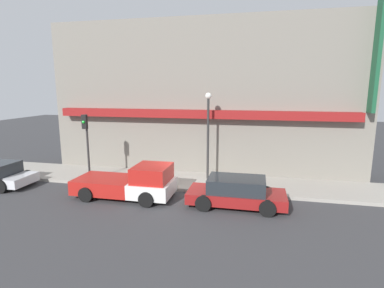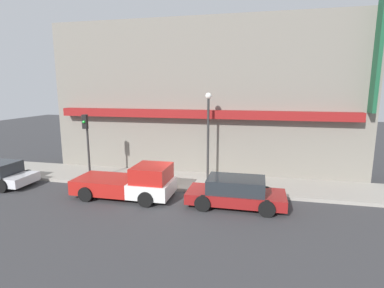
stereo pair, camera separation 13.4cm
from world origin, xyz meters
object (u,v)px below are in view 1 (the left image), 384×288
traffic_light (86,136)px  pickup_truck (131,183)px  street_lamp (208,125)px  parked_car (236,192)px  fire_hydrant (163,178)px

traffic_light → pickup_truck: bearing=-26.3°
street_lamp → traffic_light: 6.97m
pickup_truck → parked_car: pickup_truck is taller
street_lamp → traffic_light: size_ratio=1.32×
traffic_light → parked_car: bearing=-10.9°
parked_car → traffic_light: (-8.64, 1.67, 2.12)m
street_lamp → pickup_truck: bearing=-134.1°
parked_car → street_lamp: bearing=118.3°
street_lamp → traffic_light: (-6.72, -1.78, -0.56)m
pickup_truck → parked_car: bearing=1.1°
pickup_truck → street_lamp: street_lamp is taller
pickup_truck → traffic_light: size_ratio=1.31×
pickup_truck → fire_hydrant: bearing=63.4°
parked_car → fire_hydrant: parked_car is taller
pickup_truck → street_lamp: size_ratio=0.99×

